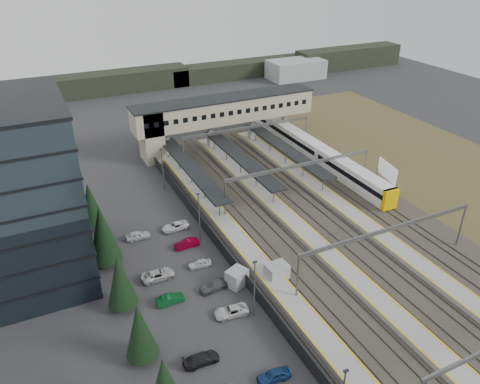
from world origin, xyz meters
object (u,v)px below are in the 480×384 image
relay_cabin_near (277,272)px  train (296,139)px  relay_cabin_far (237,278)px  billboard (387,172)px  footbridge (213,114)px

relay_cabin_near → train: (26.17, 37.62, 0.86)m
relay_cabin_near → relay_cabin_far: (-5.30, 1.34, -0.05)m
relay_cabin_near → billboard: 34.16m
relay_cabin_near → footbridge: 46.85m
relay_cabin_far → train: bearing=49.1°
relay_cabin_near → footbridge: footbridge is taller
billboard → footbridge: bearing=124.2°
relay_cabin_near → relay_cabin_far: relay_cabin_near is taller
relay_cabin_near → train: bearing=55.2°
footbridge → train: footbridge is taller
relay_cabin_far → footbridge: size_ratio=0.08×
billboard → train: bearing=101.6°
relay_cabin_far → train: size_ratio=0.05×
footbridge → train: size_ratio=0.67×
relay_cabin_far → relay_cabin_near: bearing=-14.2°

